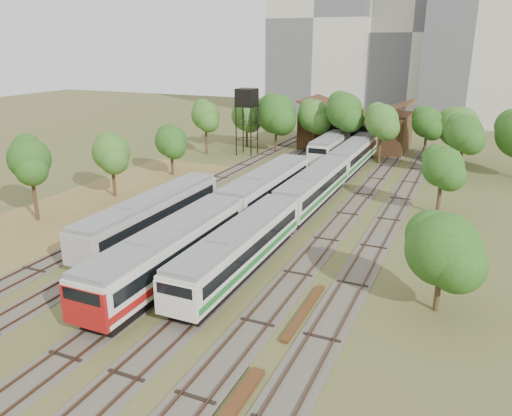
% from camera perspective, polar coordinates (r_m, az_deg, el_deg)
% --- Properties ---
extents(ground, '(240.00, 240.00, 0.00)m').
position_cam_1_polar(ground, '(30.92, -12.84, -13.18)').
color(ground, '#475123').
rests_on(ground, ground).
extents(dry_grass_patch, '(14.00, 60.00, 0.04)m').
position_cam_1_polar(dry_grass_patch, '(47.64, -24.73, -2.92)').
color(dry_grass_patch, brown).
rests_on(dry_grass_patch, ground).
extents(tracks, '(24.60, 80.00, 0.19)m').
position_cam_1_polar(tracks, '(51.37, 3.17, 0.30)').
color(tracks, '#4C473D').
rests_on(tracks, ground).
extents(railcar_red_set, '(3.12, 34.58, 3.86)m').
position_cam_1_polar(railcar_red_set, '(42.40, -3.41, -0.81)').
color(railcar_red_set, black).
rests_on(railcar_red_set, ground).
extents(railcar_green_set, '(2.86, 52.07, 3.53)m').
position_cam_1_polar(railcar_green_set, '(51.42, 6.60, 2.35)').
color(railcar_green_set, black).
rests_on(railcar_green_set, ground).
extents(railcar_rear, '(2.90, 16.08, 3.59)m').
position_cam_1_polar(railcar_rear, '(73.10, 8.87, 7.07)').
color(railcar_rear, black).
rests_on(railcar_rear, ground).
extents(old_grey_coach, '(2.88, 18.00, 3.56)m').
position_cam_1_polar(old_grey_coach, '(43.61, -11.81, -0.76)').
color(old_grey_coach, black).
rests_on(old_grey_coach, ground).
extents(water_tower, '(2.79, 2.79, 9.68)m').
position_cam_1_polar(water_tower, '(74.01, -1.07, 12.32)').
color(water_tower, black).
rests_on(water_tower, ground).
extents(rail_pile_far, '(0.45, 7.21, 0.23)m').
position_cam_1_polar(rail_pile_far, '(31.68, 5.56, -11.69)').
color(rail_pile_far, '#563218').
rests_on(rail_pile_far, ground).
extents(maintenance_shed, '(16.45, 11.55, 7.58)m').
position_cam_1_polar(maintenance_shed, '(81.67, 11.37, 8.83)').
color(maintenance_shed, '#391D15').
rests_on(maintenance_shed, ground).
extents(tree_band_left, '(8.02, 55.49, 8.34)m').
position_cam_1_polar(tree_band_left, '(52.08, -21.07, 5.55)').
color(tree_band_left, '#382616').
rests_on(tree_band_left, ground).
extents(tree_band_far, '(44.22, 11.36, 9.29)m').
position_cam_1_polar(tree_band_far, '(73.12, 12.95, 9.74)').
color(tree_band_far, '#382616').
rests_on(tree_band_far, ground).
extents(tree_band_right, '(5.78, 39.69, 7.73)m').
position_cam_1_polar(tree_band_right, '(48.70, 21.59, 3.81)').
color(tree_band_right, '#382616').
rests_on(tree_band_right, ground).
extents(tower_left, '(22.00, 16.00, 42.00)m').
position_cam_1_polar(tower_left, '(120.87, 7.81, 20.60)').
color(tower_left, beige).
rests_on(tower_left, ground).
extents(tower_centre, '(20.00, 18.00, 36.00)m').
position_cam_1_polar(tower_centre, '(121.61, 18.03, 18.49)').
color(tower_centre, beige).
rests_on(tower_centre, ground).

